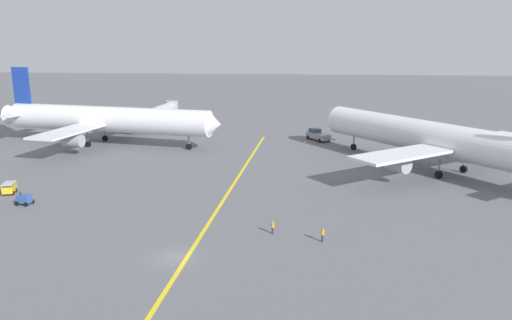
# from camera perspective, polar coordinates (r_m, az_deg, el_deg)

# --- Properties ---
(ground_plane) EXTENTS (600.00, 600.00, 0.00)m
(ground_plane) POSITION_cam_1_polar(r_m,az_deg,el_deg) (55.14, -9.39, -11.07)
(ground_plane) COLOR slate
(taxiway_stripe) EXTENTS (4.56, 119.95, 0.01)m
(taxiway_stripe) POSITION_cam_1_polar(r_m,az_deg,el_deg) (63.74, -5.60, -7.47)
(taxiway_stripe) COLOR yellow
(taxiway_stripe) RESTS_ON ground
(airliner_at_gate_left) EXTENTS (53.30, 41.20, 16.97)m
(airliner_at_gate_left) POSITION_cam_1_polar(r_m,az_deg,el_deg) (115.32, -16.84, 4.48)
(airliner_at_gate_left) COLOR silver
(airliner_at_gate_left) RESTS_ON ground
(airliner_being_pushed) EXTENTS (41.09, 48.72, 16.25)m
(airliner_being_pushed) POSITION_cam_1_polar(r_m,az_deg,el_deg) (93.13, 20.32, 2.22)
(airliner_being_pushed) COLOR white
(airliner_being_pushed) RESTS_ON ground
(pushback_tug) EXTENTS (6.64, 8.78, 2.93)m
(pushback_tug) POSITION_cam_1_polar(r_m,az_deg,el_deg) (117.18, 7.15, 2.88)
(pushback_tug) COLOR gray
(pushback_tug) RESTS_ON ground
(gse_gpu_cart_small) EXTENTS (2.30, 1.87, 1.90)m
(gse_gpu_cart_small) POSITION_cam_1_polar(r_m,az_deg,el_deg) (78.13, -25.17, -4.13)
(gse_gpu_cart_small) COLOR #2D5199
(gse_gpu_cart_small) RESTS_ON ground
(gse_baggage_cart_trailing) EXTENTS (2.28, 3.06, 1.71)m
(gse_baggage_cart_trailing) POSITION_cam_1_polar(r_m,az_deg,el_deg) (84.61, -26.59, -2.94)
(gse_baggage_cart_trailing) COLOR gold
(gse_baggage_cart_trailing) RESTS_ON ground
(ground_crew_ramp_agent_by_cones) EXTENTS (0.50, 0.36, 1.76)m
(ground_crew_ramp_agent_by_cones) POSITION_cam_1_polar(r_m,az_deg,el_deg) (58.58, 7.69, -8.51)
(ground_crew_ramp_agent_by_cones) COLOR #2D3351
(ground_crew_ramp_agent_by_cones) RESTS_ON ground
(ground_crew_wing_walker_right) EXTENTS (0.47, 0.36, 1.59)m
(ground_crew_wing_walker_right) POSITION_cam_1_polar(r_m,az_deg,el_deg) (60.46, 1.95, -7.77)
(ground_crew_wing_walker_right) COLOR #2D3351
(ground_crew_wing_walker_right) RESTS_ON ground
(traffic_cone_wingtip_port) EXTENTS (0.44, 0.44, 0.60)m
(traffic_cone_wingtip_port) POSITION_cam_1_polar(r_m,az_deg,el_deg) (113.75, 5.69, 2.10)
(traffic_cone_wingtip_port) COLOR orange
(traffic_cone_wingtip_port) RESTS_ON ground
(jet_bridge) EXTENTS (4.85, 22.24, 6.18)m
(jet_bridge) POSITION_cam_1_polar(r_m,az_deg,el_deg) (135.80, -10.84, 5.56)
(jet_bridge) COLOR #B7B7BC
(jet_bridge) RESTS_ON ground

